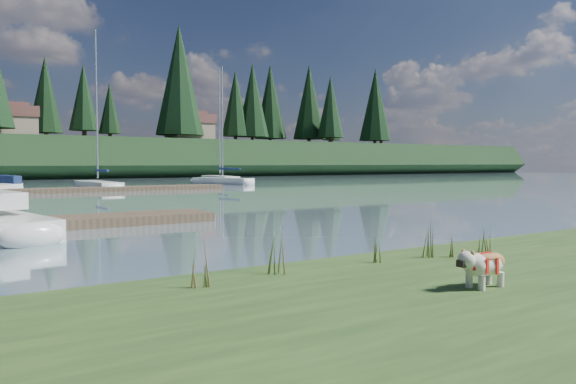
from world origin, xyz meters
TOP-DOWN VIEW (x-y plane):
  - ground at (0.00, 30.00)m, footprint 200.00×200.00m
  - bank at (0.00, -6.00)m, footprint 60.00×9.00m
  - bulldog at (1.74, -4.45)m, footprint 0.84×0.37m
  - dock_far at (2.00, 30.00)m, footprint 26.00×2.20m
  - sailboat_bg_3 at (7.06, 34.71)m, footprint 1.84×8.20m
  - sailboat_bg_4 at (19.19, 38.20)m, footprint 3.85×7.43m
  - sailboat_bg_5 at (23.02, 45.87)m, footprint 2.61×8.54m
  - weed_0 at (-0.01, -2.18)m, footprint 0.17×0.14m
  - weed_1 at (1.77, -2.34)m, footprint 0.17×0.14m
  - weed_2 at (2.87, -2.45)m, footprint 0.17×0.14m
  - weed_3 at (-1.36, -2.37)m, footprint 0.17×0.14m
  - weed_4 at (3.26, -2.63)m, footprint 0.17×0.14m
  - weed_5 at (4.19, -2.63)m, footprint 0.17×0.14m
  - mud_lip at (0.00, -1.60)m, footprint 60.00×0.50m
  - conifer_5 at (15.00, 70.00)m, footprint 3.96×3.96m
  - conifer_6 at (28.00, 68.00)m, footprint 7.04×7.04m
  - conifer_7 at (42.00, 71.00)m, footprint 5.28×5.28m
  - conifer_8 at (55.00, 67.00)m, footprint 4.62×4.62m
  - conifer_9 at (68.00, 70.00)m, footprint 5.94×5.94m
  - house_1 at (6.00, 71.00)m, footprint 6.30×5.30m
  - house_2 at (30.00, 69.00)m, footprint 6.30×5.30m

SIDE VIEW (x-z plane):
  - ground at x=0.00m, z-range 0.00..0.00m
  - mud_lip at x=0.00m, z-range 0.00..0.14m
  - dock_far at x=2.00m, z-range 0.00..0.30m
  - bank at x=0.00m, z-range 0.00..0.35m
  - sailboat_bg_5 at x=23.02m, z-range -5.67..6.30m
  - sailboat_bg_3 at x=7.06m, z-range -5.66..6.31m
  - sailboat_bg_4 at x=19.19m, z-range -5.14..5.79m
  - weed_1 at x=1.77m, z-range 0.32..0.73m
  - weed_4 at x=3.26m, z-range 0.31..0.76m
  - weed_5 at x=4.19m, z-range 0.31..0.85m
  - weed_3 at x=-1.36m, z-range 0.30..0.94m
  - weed_0 at x=-0.01m, z-range 0.29..1.00m
  - weed_2 at x=2.87m, z-range 0.29..1.04m
  - bulldog at x=1.74m, z-range 0.41..0.92m
  - house_1 at x=6.00m, z-range 4.99..9.64m
  - house_2 at x=30.00m, z-range 4.99..9.64m
  - conifer_5 at x=15.00m, z-range 5.65..16.00m
  - conifer_8 at x=55.00m, z-range 5.62..17.40m
  - conifer_7 at x=42.00m, z-range 5.59..18.79m
  - conifer_9 at x=68.00m, z-range 5.55..20.18m
  - conifer_6 at x=28.00m, z-range 5.49..22.49m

